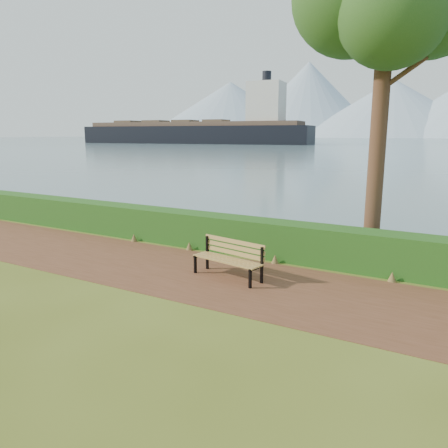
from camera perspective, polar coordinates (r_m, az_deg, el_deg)
The scene contains 5 objects.
ground at distance 10.57m, azimuth -5.88°, elevation -6.70°, with size 140.00×140.00×0.00m, color #495317.
path at distance 10.80m, azimuth -4.95°, elevation -6.25°, with size 40.00×3.40×0.01m, color #4F2E1B.
hedge at distance 12.56m, azimuth 0.98°, elevation -1.29°, with size 32.00×0.85×1.00m, color #1A4212.
bench at distance 10.25m, azimuth 0.76°, elevation -4.23°, with size 1.84×0.83×0.89m.
cargo_ship at distance 145.86m, azimuth -3.11°, elevation 11.83°, with size 79.35×22.14×23.81m.
Camera 1 is at (5.89, -8.12, 3.34)m, focal length 35.00 mm.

